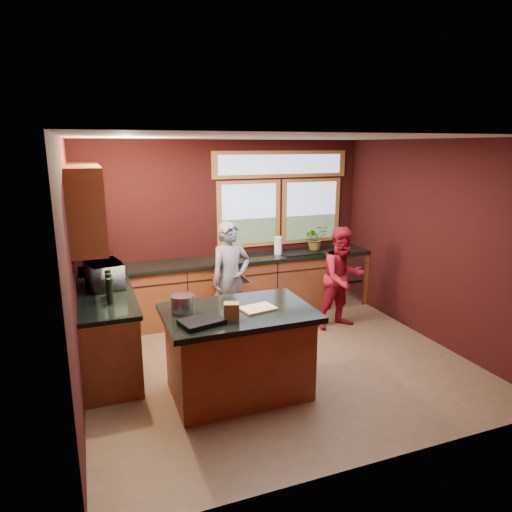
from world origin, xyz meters
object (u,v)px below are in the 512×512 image
person_red (342,278)px  cutting_board (258,308)px  person_grey (231,280)px  island (239,351)px  stock_pot (183,304)px

person_red → cutting_board: person_red is taller
person_grey → person_red: size_ratio=1.08×
island → stock_pot: stock_pot is taller
person_red → stock_pot: (-2.55, -1.08, 0.29)m
island → stock_pot: bearing=164.7°
island → person_grey: (0.40, 1.52, 0.33)m
person_red → stock_pot: size_ratio=6.22×
island → cutting_board: bearing=-14.0°
stock_pot → cutting_board: bearing=-14.9°
island → person_red: person_red is taller
person_red → stock_pot: 2.78m
person_grey → cutting_board: person_grey is taller
person_red → person_grey: bearing=164.8°
cutting_board → stock_pot: bearing=165.1°
cutting_board → stock_pot: size_ratio=1.46×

